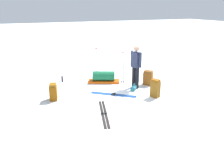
# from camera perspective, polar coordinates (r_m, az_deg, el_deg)

# --- Properties ---
(ground_plane) EXTENTS (80.00, 80.00, 0.00)m
(ground_plane) POSITION_cam_1_polar(r_m,az_deg,el_deg) (8.42, 0.00, -4.56)
(ground_plane) COLOR white
(skier_standing) EXTENTS (0.55, 0.30, 1.70)m
(skier_standing) POSITION_cam_1_polar(r_m,az_deg,el_deg) (8.51, 6.28, 2.35)
(skier_standing) COLOR black
(skier_standing) RESTS_ON ground_plane
(ski_pair_near) EXTENTS (1.17, 1.45, 0.05)m
(ski_pair_near) POSITION_cam_1_polar(r_m,az_deg,el_deg) (8.04, 0.35, -5.53)
(ski_pair_near) COLOR #2252A7
(ski_pair_near) RESTS_ON ground_plane
(ski_pair_far) EXTENTS (1.75, 0.62, 0.05)m
(ski_pair_far) POSITION_cam_1_polar(r_m,az_deg,el_deg) (6.71, -2.11, -10.39)
(ski_pair_far) COLOR black
(ski_pair_far) RESTS_ON ground_plane
(backpack_large_dark) EXTENTS (0.37, 0.32, 0.66)m
(backpack_large_dark) POSITION_cam_1_polar(r_m,az_deg,el_deg) (7.90, 11.30, -3.87)
(backpack_large_dark) COLOR brown
(backpack_large_dark) RESTS_ON ground_plane
(backpack_bright) EXTENTS (0.39, 0.31, 0.59)m
(backpack_bright) POSITION_cam_1_polar(r_m,az_deg,el_deg) (7.81, -15.18, -4.71)
(backpack_bright) COLOR #86490B
(backpack_bright) RESTS_ON ground_plane
(backpack_small_spare) EXTENTS (0.46, 0.45, 0.60)m
(backpack_small_spare) POSITION_cam_1_polar(r_m,az_deg,el_deg) (9.11, 9.46, -1.14)
(backpack_small_spare) COLOR #925018
(backpack_small_spare) RESTS_ON ground_plane
(ski_poles_planted_near) EXTENTS (0.17, 0.10, 1.35)m
(ski_poles_planted_near) POSITION_cam_1_polar(r_m,az_deg,el_deg) (9.05, 2.86, 1.97)
(ski_poles_planted_near) COLOR black
(ski_poles_planted_near) RESTS_ON ground_plane
(ski_poles_planted_far) EXTENTS (0.16, 0.10, 1.33)m
(ski_poles_planted_far) POSITION_cam_1_polar(r_m,az_deg,el_deg) (10.04, -4.11, 3.43)
(ski_poles_planted_far) COLOR maroon
(ski_poles_planted_far) RESTS_ON ground_plane
(gear_sled) EXTENTS (0.95, 1.38, 0.49)m
(gear_sled) POSITION_cam_1_polar(r_m,az_deg,el_deg) (9.27, -2.18, -1.02)
(gear_sled) COLOR #E2510B
(gear_sled) RESTS_ON ground_plane
(sleeping_mat_rolled) EXTENTS (0.53, 0.50, 0.18)m
(sleeping_mat_rolled) POSITION_cam_1_polar(r_m,az_deg,el_deg) (8.59, 5.88, -3.55)
(sleeping_mat_rolled) COLOR teal
(sleeping_mat_rolled) RESTS_ON ground_plane
(thermos_bottle) EXTENTS (0.07, 0.07, 0.26)m
(thermos_bottle) POSITION_cam_1_polar(r_m,az_deg,el_deg) (9.58, -12.96, -1.46)
(thermos_bottle) COLOR black
(thermos_bottle) RESTS_ON ground_plane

